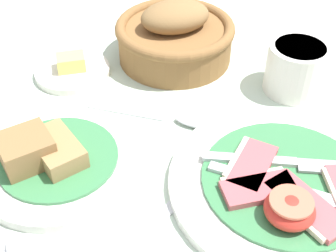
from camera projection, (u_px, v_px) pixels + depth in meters
The scene contains 7 objects.
ground_plane at pixel (201, 171), 0.54m from camera, with size 3.00×3.00×0.00m, color #B7CCB7.
breakfast_plate at pixel (287, 186), 0.51m from camera, with size 0.26×0.26×0.04m.
bread_plate at pixel (54, 159), 0.54m from camera, with size 0.19×0.19×0.05m.
sugar_cup at pixel (296, 67), 0.64m from camera, with size 0.08×0.08×0.07m.
bread_basket at pixel (175, 36), 0.70m from camera, with size 0.18×0.18×0.09m.
butter_dish at pixel (72, 70), 0.69m from camera, with size 0.11×0.11×0.03m.
teaspoon_by_saucer at pixel (181, 119), 0.61m from camera, with size 0.19×0.07×0.01m.
Camera 1 is at (-0.05, -0.37, 0.40)m, focal length 50.00 mm.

